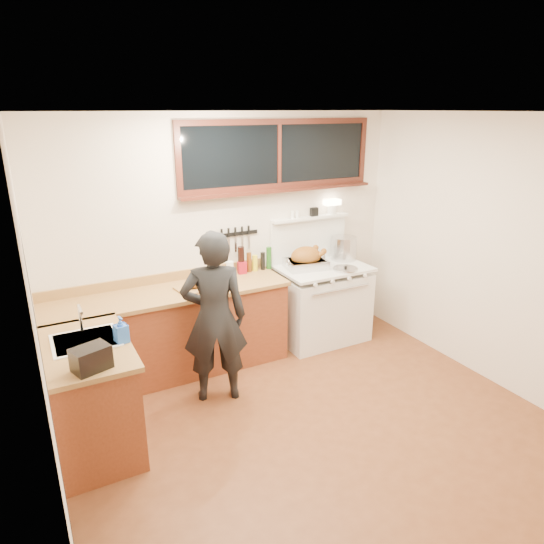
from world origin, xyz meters
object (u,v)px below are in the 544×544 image
man (214,318)px  roast_turkey (306,259)px  cutting_board (196,284)px  vintage_stove (321,301)px

man → roast_turkey: bearing=24.8°
cutting_board → roast_turkey: (1.33, 0.06, 0.05)m
vintage_stove → man: bearing=-159.1°
vintage_stove → roast_turkey: 0.57m
roast_turkey → man: bearing=-155.2°
cutting_board → roast_turkey: size_ratio=0.84×
vintage_stove → man: man is taller
man → cutting_board: size_ratio=3.87×
vintage_stove → roast_turkey: bearing=169.9°
vintage_stove → roast_turkey: (-0.20, 0.04, 0.53)m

